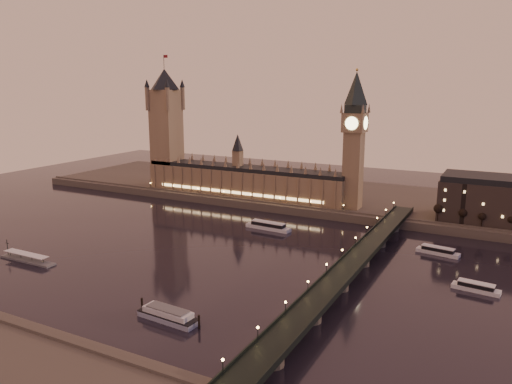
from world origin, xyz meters
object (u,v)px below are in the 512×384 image
moored_barge (168,315)px  pontoon_pier (27,259)px  cruise_boat_a (268,226)px  cruise_boat_b (438,251)px

moored_barge → pontoon_pier: bearing=173.4°
cruise_boat_a → pontoon_pier: size_ratio=0.85×
cruise_boat_a → moored_barge: (22.79, -142.58, 0.24)m
cruise_boat_a → cruise_boat_b: 112.33m
moored_barge → pontoon_pier: 118.31m
moored_barge → cruise_boat_a: bearing=103.0°
pontoon_pier → moored_barge: bearing=-10.5°
cruise_boat_a → pontoon_pier: pontoon_pier is taller
cruise_boat_b → pontoon_pier: 238.96m
cruise_boat_a → cruise_boat_b: (112.33, 0.23, -0.31)m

